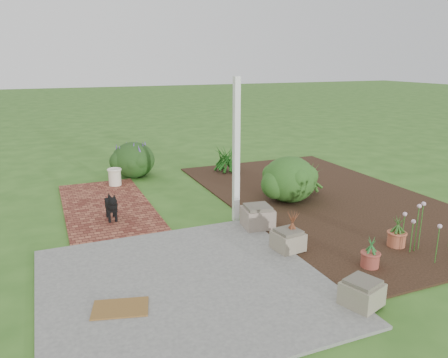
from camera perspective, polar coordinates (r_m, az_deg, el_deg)
name	(u,v)px	position (r m, az deg, el deg)	size (l,w,h in m)	color
ground	(222,225)	(7.59, -0.22, -6.00)	(80.00, 80.00, 0.00)	#32621E
concrete_patio	(184,284)	(5.71, -5.21, -13.51)	(3.50, 3.50, 0.04)	slate
brick_path	(107,206)	(8.78, -15.04, -3.39)	(1.60, 3.50, 0.04)	#5E261D
garden_bed	(326,198)	(9.17, 13.13, -2.49)	(4.00, 7.00, 0.03)	black
veranda_post	(236,152)	(7.44, 1.61, 3.60)	(0.10, 0.10, 2.50)	white
stone_trough_near	(362,294)	(5.41, 17.54, -14.10)	(0.40, 0.40, 0.26)	#767158
stone_trough_mid	(288,241)	(6.59, 8.36, -8.00)	(0.40, 0.40, 0.26)	gray
stone_trough_far	(258,218)	(7.38, 4.41, -5.04)	(0.48, 0.48, 0.32)	#796B5C
coir_doormat	(120,308)	(5.28, -13.38, -16.09)	(0.62, 0.40, 0.02)	brown
black_dog	(111,205)	(7.84, -14.51, -3.29)	(0.17, 0.55, 0.48)	black
cream_ceramic_urn	(115,177)	(10.03, -14.08, 0.23)	(0.28, 0.28, 0.37)	#EFE2C5
evergreen_shrub	(289,178)	(8.77, 8.54, 0.13)	(1.07, 1.07, 0.91)	#0F3E12
agapanthus_clump_back	(305,175)	(9.32, 10.59, 0.54)	(0.87, 0.87, 0.78)	#1D4112
agapanthus_clump_front	(226,157)	(10.91, 0.20, 2.89)	(0.84, 0.84, 0.75)	#163A0E
terracotta_pot_bronze	(292,241)	(6.67, 8.83, -7.95)	(0.29, 0.29, 0.24)	#B36C3C
terracotta_pot_small_left	(397,239)	(7.16, 21.61, -7.30)	(0.26, 0.26, 0.22)	#AD573A
terracotta_pot_small_right	(370,260)	(6.37, 18.54, -9.95)	(0.24, 0.24, 0.21)	brown
purple_flowering_bush	(133,159)	(10.79, -11.76, 2.58)	(1.02, 1.02, 0.87)	black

